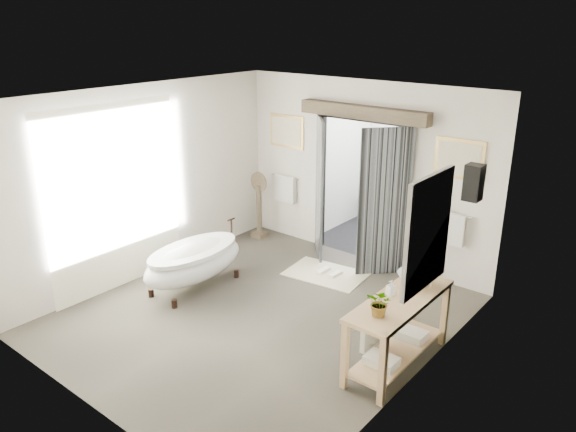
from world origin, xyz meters
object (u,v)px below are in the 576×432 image
object	(u,v)px
basin	(416,279)
clawfoot_tub	(194,261)
rug	(326,274)
vanity	(396,325)

from	to	relation	value
basin	clawfoot_tub	bearing A→B (deg)	-155.54
rug	clawfoot_tub	bearing A→B (deg)	-128.92
clawfoot_tub	vanity	bearing A→B (deg)	2.20
vanity	rug	xyz separation A→B (m)	(-1.99, 1.44, -0.50)
clawfoot_tub	basin	distance (m)	3.34
vanity	basin	bearing A→B (deg)	89.95
basin	rug	bearing A→B (deg)	167.76
clawfoot_tub	vanity	world-z (taller)	vanity
vanity	rug	distance (m)	2.51
vanity	basin	world-z (taller)	basin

